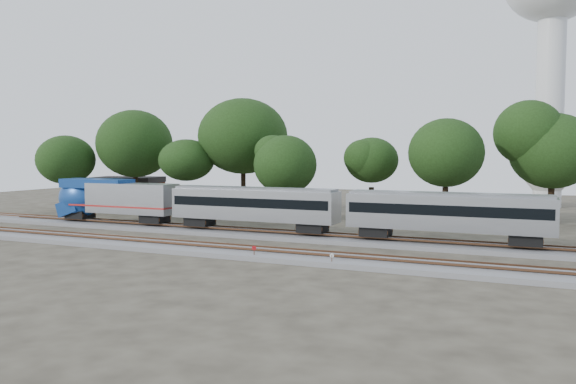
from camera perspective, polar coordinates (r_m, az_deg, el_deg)
name	(u,v)px	position (r m, az deg, el deg)	size (l,w,h in m)	color
ground	(226,244)	(52.66, -6.28, -5.31)	(160.00, 160.00, 0.00)	#383328
track_far	(255,234)	(57.85, -3.33, -4.25)	(160.00, 5.00, 0.73)	slate
track_near	(203,249)	(49.24, -8.60, -5.74)	(160.00, 5.00, 0.73)	slate
switch_stand_red	(254,251)	(44.93, -3.47, -5.99)	(0.35, 0.11, 1.11)	#512D19
switch_stand_white	(332,258)	(42.21, 4.48, -6.73)	(0.32, 0.10, 1.01)	#512D19
switch_lever	(262,259)	(44.57, -2.64, -6.79)	(0.50, 0.30, 0.30)	#512D19
water_tower	(553,10)	(99.11, 25.30, 16.41)	(14.84, 14.84, 41.09)	silver
brick_building	(127,192)	(90.00, -16.03, -0.03)	(11.36, 9.23, 4.78)	brown
tree_0	(66,160)	(85.59, -21.63, 3.05)	(7.64, 7.64, 10.77)	black
tree_1	(135,144)	(83.70, -15.28, 4.74)	(9.96, 9.96, 14.04)	black
tree_2	(186,160)	(76.32, -10.28, 3.19)	(7.64, 7.64, 10.77)	black
tree_3	(243,136)	(76.75, -4.59, 5.65)	(10.91, 10.91, 15.39)	black
tree_4	(285,165)	(68.15, -0.28, 2.77)	(7.17, 7.17, 10.11)	black
tree_5	(372,160)	(72.98, 8.50, 3.20)	(7.67, 7.67, 10.82)	black
tree_6	(446,153)	(66.41, 15.76, 3.84)	(8.64, 8.64, 12.18)	black
tree_7	(553,151)	(73.15, 25.29, 3.78)	(8.86, 8.86, 12.49)	black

